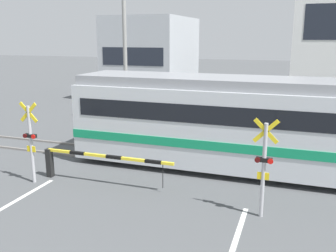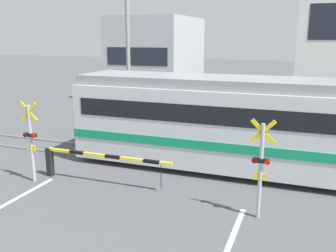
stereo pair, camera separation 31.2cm
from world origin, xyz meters
name	(u,v)px [view 1 (the left image)]	position (x,y,z in m)	size (l,w,h in m)	color
rail_track_near	(167,166)	(0.00, 10.87, 0.04)	(50.00, 0.10, 0.08)	gray
rail_track_far	(178,156)	(0.00, 12.31, 0.04)	(50.00, 0.10, 0.08)	gray
commuter_train	(332,128)	(5.74, 11.59, 1.84)	(18.72, 2.84, 3.45)	silver
crossing_barrier_near	(83,159)	(-2.22, 8.61, 0.80)	(4.75, 0.20, 1.06)	black
crossing_barrier_far	(240,130)	(2.22, 14.47, 0.80)	(4.75, 0.20, 1.06)	black
crossing_signal_left	(31,139)	(-3.81, 7.97, 1.54)	(0.68, 0.15, 2.80)	#B2B2B7
crossing_signal_right	(264,164)	(3.81, 7.97, 1.54)	(0.68, 0.15, 2.80)	#B2B2B7
pedestrian	(193,115)	(-0.43, 16.22, 0.97)	(0.38, 0.22, 1.68)	#33384C
building_left_of_street	(153,58)	(-6.76, 26.67, 3.18)	(5.60, 7.95, 6.36)	#B2B7BC
utility_pole_streetside	(125,65)	(-4.56, 16.97, 3.38)	(0.22, 0.22, 6.76)	gray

